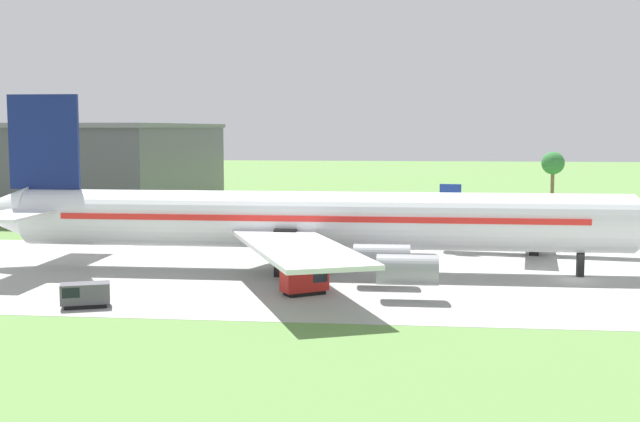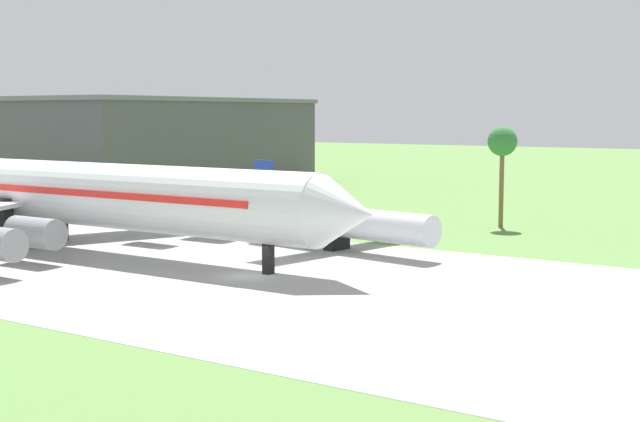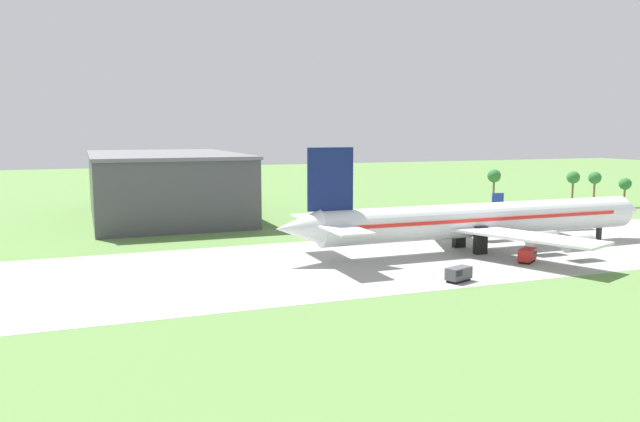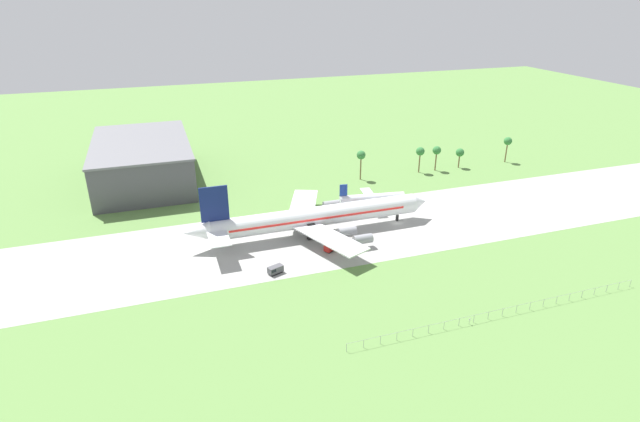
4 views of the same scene
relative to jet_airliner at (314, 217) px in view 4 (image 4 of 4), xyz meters
The scene contains 10 objects.
ground_plane 29.45m from the jet_airliner, ahead, with size 600.00×600.00×0.00m, color #5B8442.
taxiway_strip 29.45m from the jet_airliner, ahead, with size 320.00×44.00×0.02m.
jet_airliner is the anchor object (origin of this frame).
regional_aircraft 30.93m from the jet_airliner, 29.08° to the left, with size 23.85×21.60×8.78m.
baggage_tug 13.34m from the jet_airliner, 84.12° to the right, with size 4.76×4.13×2.43m.
fuel_truck 27.29m from the jet_airliner, 131.44° to the right, with size 4.68×3.34×2.21m.
perimeter_fence 63.75m from the jet_airliner, 63.05° to the right, with size 80.10×0.10×2.10m.
no_stopping_sign 60.41m from the jet_airliner, 71.17° to the right, with size 0.44×0.08×1.68m.
terminal_building 84.47m from the jet_airliner, 126.46° to the left, with size 36.72×61.20×16.82m.
palm_tree_row 81.20m from the jet_airliner, 30.74° to the left, with size 74.85×3.60×12.29m.
Camera 4 is at (-73.10, -134.59, 71.17)m, focal length 28.00 mm.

